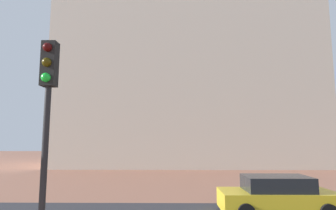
# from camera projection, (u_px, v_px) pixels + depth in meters

# --- Properties ---
(ground_plane) EXTENTS (120.00, 120.00, 0.00)m
(ground_plane) POSITION_uv_depth(u_px,v_px,m) (160.00, 210.00, 11.61)
(ground_plane) COLOR #93604C
(landmark_building) EXTENTS (29.52, 12.05, 37.05)m
(landmark_building) POSITION_uv_depth(u_px,v_px,m) (186.00, 67.00, 34.23)
(landmark_building) COLOR beige
(landmark_building) RESTS_ON ground_plane
(car_yellow) EXTENTS (4.52, 2.11, 1.50)m
(car_yellow) POSITION_uv_depth(u_px,v_px,m) (277.00, 196.00, 11.04)
(car_yellow) COLOR gold
(car_yellow) RESTS_ON ground_plane
(traffic_light_pole) EXTENTS (0.28, 0.34, 4.89)m
(traffic_light_pole) POSITION_uv_depth(u_px,v_px,m) (46.00, 116.00, 5.31)
(traffic_light_pole) COLOR black
(traffic_light_pole) RESTS_ON ground_plane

